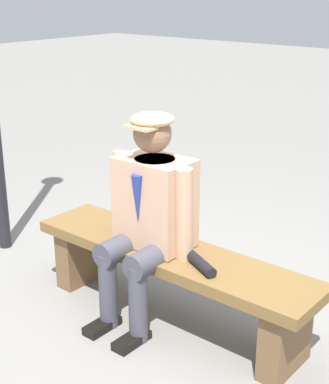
# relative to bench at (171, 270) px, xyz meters

# --- Properties ---
(ground_plane) EXTENTS (30.00, 30.00, 0.00)m
(ground_plane) POSITION_rel_bench_xyz_m (0.00, 0.00, -0.34)
(ground_plane) COLOR gray
(bench) EXTENTS (1.87, 0.43, 0.47)m
(bench) POSITION_rel_bench_xyz_m (0.00, 0.00, 0.00)
(bench) COLOR brown
(bench) RESTS_ON ground
(seated_man) EXTENTS (0.60, 0.62, 1.27)m
(seated_man) POSITION_rel_bench_xyz_m (0.12, 0.06, 0.37)
(seated_man) COLOR tan
(seated_man) RESTS_ON ground
(rolled_magazine) EXTENTS (0.27, 0.17, 0.06)m
(rolled_magazine) POSITION_rel_bench_xyz_m (-0.27, 0.08, 0.16)
(rolled_magazine) COLOR black
(rolled_magazine) RESTS_ON bench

